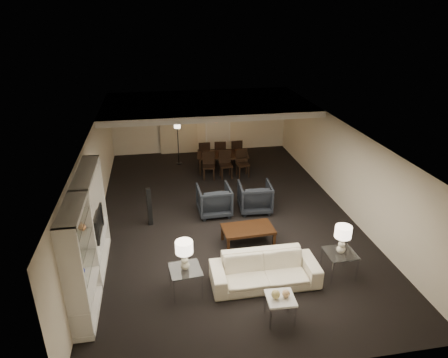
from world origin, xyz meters
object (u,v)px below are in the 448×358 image
Objects in this scene: table_lamp_right at (342,240)px; chair_nl at (209,166)px; marble_table at (280,308)px; television at (95,224)px; pendant_light at (215,117)px; armchair_right at (255,197)px; vase_blue at (80,270)px; side_table_left at (186,281)px; sofa at (265,270)px; armchair_left at (214,200)px; side_table_right at (339,264)px; coffee_table at (248,236)px; dining_table at (223,162)px; chair_fm at (220,152)px; chair_nr at (243,164)px; chair_fr at (235,151)px; floor_speaker at (149,207)px; vase_amber at (82,227)px; chair_nm at (226,165)px; table_lamp_left at (185,255)px; floor_lamp at (178,143)px; chair_fl at (204,153)px.

table_lamp_right is 6.21m from chair_nl.
television reaches higher than marble_table.
pendant_light is 3.80m from armchair_right.
television is 5.26× the size of vase_blue.
side_table_left is 1.20× the size of marble_table.
armchair_left is at bearing 100.47° from sofa.
side_table_left and side_table_right have the same top height.
dining_table reaches higher than coffee_table.
dining_table is at bearing 94.35° from chair_fm.
chair_nr reaches higher than side_table_right.
floor_speaker is at bearing 48.05° from chair_fr.
dining_table is at bearing -50.75° from pendant_light.
vase_blue reaches higher than sofa.
sofa is 1.70m from side_table_right.
vase_amber is at bearing 177.23° from side_table_right.
television is (-3.60, 1.42, 0.70)m from sofa.
sofa reaches higher than side_table_left.
chair_nm is at bearing 37.08° from floor_speaker.
vase_blue is at bearing -166.25° from table_lamp_left.
floor_lamp is at bearing 154.67° from dining_table.
vase_blue reaches higher than floor_speaker.
chair_nl is at bearing 93.34° from marble_table.
side_table_left is 2.37m from vase_amber.
marble_table is 8.67m from floor_lamp.
coffee_table is at bearing -77.88° from chair_nl.
vase_amber is (-5.33, 0.26, 0.72)m from table_lamp_right.
chair_fl is (3.23, 6.86, -1.16)m from vase_amber.
dining_table is at bearing 53.95° from chair_nl.
chair_fm is at bearing 47.50° from floor_speaker.
chair_nm is (0.20, 5.82, 0.14)m from sofa.
armchair_left is 4.46m from vase_amber.
vase_amber is at bearing -126.14° from chair_nm.
vase_amber is at bearing 177.23° from table_lamp_right.
chair_fr is at bearing 97.23° from table_lamp_right.
chair_nm is at bearing 88.24° from sofa.
chair_fl is (1.30, 7.12, -0.45)m from table_lamp_left.
chair_nm is at bearing 175.64° from chair_nr.
chair_fr is at bearing 25.03° from pendant_light.
sofa is 1.80m from table_lamp_left.
pendant_light is at bearing 76.03° from side_table_left.
marble_table is at bearing -81.16° from floor_lamp.
television reaches higher than armchair_left.
armchair_right is (0.60, 1.70, 0.20)m from coffee_table.
floor_lamp is at bearing 87.15° from side_table_left.
chair_nm is (0.20, 4.22, 0.25)m from coffee_table.
table_lamp_left is at bearing -179.83° from sofa.
television is 6.56m from chair_fl.
armchair_right is 1.00× the size of chair_nm.
floor_lamp is at bearing 131.58° from chair_nm.
armchair_right is 3.20m from dining_table.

